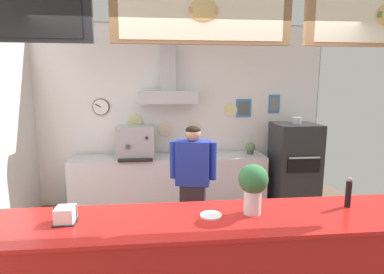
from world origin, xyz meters
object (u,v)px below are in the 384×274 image
(espresso_machine, at_px, (136,142))
(napkin_holder, at_px, (65,215))
(potted_rosemary, at_px, (250,148))
(pepper_grinder, at_px, (348,192))
(potted_sage, at_px, (180,148))
(pizza_oven, at_px, (294,167))
(shop_worker, at_px, (193,187))
(condiment_plate, at_px, (211,215))
(basil_vase, at_px, (253,186))

(espresso_machine, distance_m, napkin_holder, 2.60)
(potted_rosemary, relative_size, pepper_grinder, 0.77)
(napkin_holder, height_order, pepper_grinder, pepper_grinder)
(potted_sage, xyz_separation_m, potted_rosemary, (1.15, 0.03, -0.02))
(pizza_oven, xyz_separation_m, pepper_grinder, (-0.60, -2.34, 0.45))
(shop_worker, relative_size, pepper_grinder, 6.20)
(pepper_grinder, bearing_deg, shop_worker, 133.93)
(espresso_machine, bearing_deg, shop_worker, -60.91)
(espresso_machine, height_order, potted_rosemary, espresso_machine)
(condiment_plate, bearing_deg, basil_vase, 3.01)
(espresso_machine, bearing_deg, pizza_oven, -3.94)
(potted_sage, xyz_separation_m, napkin_holder, (-0.99, -2.60, 0.08))
(espresso_machine, distance_m, condiment_plate, 2.68)
(pizza_oven, xyz_separation_m, shop_worker, (-1.74, -1.16, 0.13))
(potted_sage, height_order, basil_vase, basil_vase)
(basil_vase, bearing_deg, potted_sage, 98.74)
(shop_worker, distance_m, espresso_machine, 1.55)
(pepper_grinder, bearing_deg, basil_vase, -176.65)
(pizza_oven, bearing_deg, basil_vase, -120.49)
(napkin_holder, bearing_deg, potted_sage, 69.20)
(basil_vase, height_order, pepper_grinder, basil_vase)
(espresso_machine, relative_size, pepper_grinder, 2.23)
(pizza_oven, bearing_deg, pepper_grinder, -104.33)
(shop_worker, bearing_deg, potted_sage, -74.05)
(pizza_oven, bearing_deg, shop_worker, -146.29)
(shop_worker, xyz_separation_m, potted_sage, (-0.07, 1.35, 0.17))
(potted_rosemary, xyz_separation_m, pepper_grinder, (0.06, -2.57, 0.17))
(pizza_oven, bearing_deg, potted_sage, 173.91)
(shop_worker, xyz_separation_m, napkin_holder, (-1.05, -1.25, 0.25))
(espresso_machine, bearing_deg, potted_sage, 1.83)
(shop_worker, bearing_deg, basil_vase, 118.18)
(napkin_holder, bearing_deg, condiment_plate, 0.12)
(potted_sage, bearing_deg, napkin_holder, -110.80)
(shop_worker, relative_size, basil_vase, 3.98)
(potted_sage, height_order, napkin_holder, napkin_holder)
(basil_vase, xyz_separation_m, condiment_plate, (-0.32, -0.02, -0.22))
(pizza_oven, distance_m, espresso_machine, 2.52)
(shop_worker, distance_m, condiment_plate, 1.26)
(pizza_oven, relative_size, potted_sage, 6.70)
(espresso_machine, relative_size, basil_vase, 1.44)
(espresso_machine, relative_size, condiment_plate, 3.37)
(espresso_machine, xyz_separation_m, basil_vase, (1.07, -2.56, 0.13))
(napkin_holder, xyz_separation_m, pepper_grinder, (2.19, 0.07, 0.07))
(basil_vase, xyz_separation_m, pepper_grinder, (0.81, 0.05, -0.10))
(potted_rosemary, relative_size, condiment_plate, 1.16)
(pizza_oven, distance_m, basil_vase, 2.83)
(napkin_holder, bearing_deg, shop_worker, 49.83)
(napkin_holder, xyz_separation_m, condiment_plate, (1.06, 0.00, -0.05))
(espresso_machine, height_order, condiment_plate, espresso_machine)
(napkin_holder, relative_size, pepper_grinder, 0.65)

